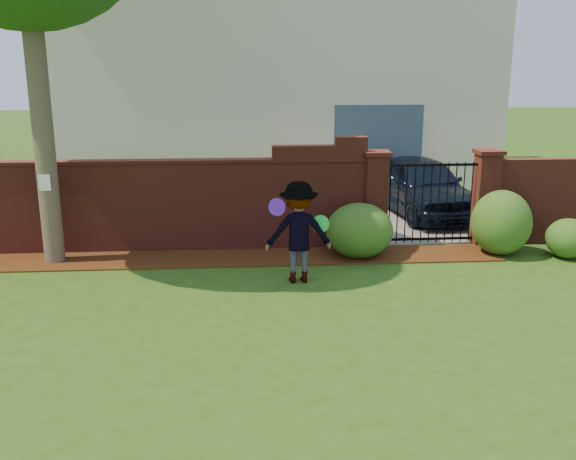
{
  "coord_description": "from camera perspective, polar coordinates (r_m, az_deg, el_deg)",
  "views": [
    {
      "loc": [
        -0.19,
        -8.1,
        3.59
      ],
      "look_at": [
        0.51,
        1.4,
        1.05
      ],
      "focal_mm": 40.25,
      "sensor_mm": 36.0,
      "label": 1
    }
  ],
  "objects": [
    {
      "name": "iron_gate",
      "position": [
        12.94,
        12.47,
        2.37
      ],
      "size": [
        1.78,
        0.03,
        1.6
      ],
      "color": "black",
      "rests_on": "ground"
    },
    {
      "name": "man",
      "position": [
        10.51,
        0.93,
        -0.24
      ],
      "size": [
        1.1,
        0.65,
        1.68
      ],
      "primitive_type": "imported",
      "rotation": [
        0.0,
        0.0,
        3.17
      ],
      "color": "gray",
      "rests_on": "ground"
    },
    {
      "name": "paper_notice",
      "position": [
        11.99,
        -20.71,
        3.93
      ],
      "size": [
        0.2,
        0.01,
        0.28
      ],
      "primitive_type": "cube",
      "color": "white",
      "rests_on": "tree"
    },
    {
      "name": "frisbee_green",
      "position": [
        10.51,
        2.89,
        0.54
      ],
      "size": [
        0.3,
        0.11,
        0.29
      ],
      "primitive_type": "cylinder",
      "rotation": [
        1.43,
        0.0,
        0.16
      ],
      "color": "green",
      "rests_on": "man"
    },
    {
      "name": "shrub_middle",
      "position": [
        12.7,
        18.32,
        0.62
      ],
      "size": [
        1.12,
        1.12,
        1.23
      ],
      "primitive_type": "ellipsoid",
      "color": "#205319",
      "rests_on": "ground"
    },
    {
      "name": "pillar_right",
      "position": [
        13.27,
        17.06,
        2.82
      ],
      "size": [
        0.5,
        0.5,
        1.88
      ],
      "color": "maroon",
      "rests_on": "ground"
    },
    {
      "name": "shrub_left",
      "position": [
        12.0,
        6.33,
        -0.04
      ],
      "size": [
        1.24,
        1.24,
        1.02
      ],
      "primitive_type": "ellipsoid",
      "color": "#205319",
      "rests_on": "ground"
    },
    {
      "name": "ground",
      "position": [
        8.86,
        -2.65,
        -9.02
      ],
      "size": [
        80.0,
        80.0,
        0.01
      ],
      "primitive_type": "cube",
      "color": "#284B12",
      "rests_on": "ground"
    },
    {
      "name": "frisbee_purple",
      "position": [
        10.17,
        -0.99,
        2.04
      ],
      "size": [
        0.3,
        0.19,
        0.28
      ],
      "primitive_type": "cylinder",
      "rotation": [
        1.36,
        0.0,
        0.38
      ],
      "color": "#6620CC",
      "rests_on": "man"
    },
    {
      "name": "brick_wall",
      "position": [
        12.52,
        -12.48,
        2.29
      ],
      "size": [
        8.7,
        0.31,
        2.16
      ],
      "color": "maroon",
      "rests_on": "ground"
    },
    {
      "name": "driveway",
      "position": [
        16.9,
        8.51,
        2.52
      ],
      "size": [
        3.2,
        8.0,
        0.01
      ],
      "primitive_type": "cube",
      "color": "slate",
      "rests_on": "ground"
    },
    {
      "name": "mulch_bed",
      "position": [
        12.0,
        -7.66,
        -2.53
      ],
      "size": [
        11.1,
        1.08,
        0.03
      ],
      "primitive_type": "cube",
      "color": "#3A1C0A",
      "rests_on": "ground"
    },
    {
      "name": "car",
      "position": [
        15.38,
        12.06,
        3.71
      ],
      "size": [
        2.16,
        4.2,
        1.37
      ],
      "primitive_type": "imported",
      "rotation": [
        0.0,
        0.0,
        0.14
      ],
      "color": "black",
      "rests_on": "ground"
    },
    {
      "name": "pillar_left",
      "position": [
        12.65,
        7.71,
        2.78
      ],
      "size": [
        0.5,
        0.5,
        1.88
      ],
      "color": "maroon",
      "rests_on": "ground"
    },
    {
      "name": "shrub_right",
      "position": [
        13.0,
        23.56,
        -0.68
      ],
      "size": [
        0.83,
        0.83,
        0.74
      ],
      "primitive_type": "ellipsoid",
      "color": "#205319",
      "rests_on": "ground"
    },
    {
      "name": "house",
      "position": [
        20.13,
        -0.84,
        13.71
      ],
      "size": [
        12.4,
        6.4,
        6.3
      ],
      "color": "beige",
      "rests_on": "ground"
    }
  ]
}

